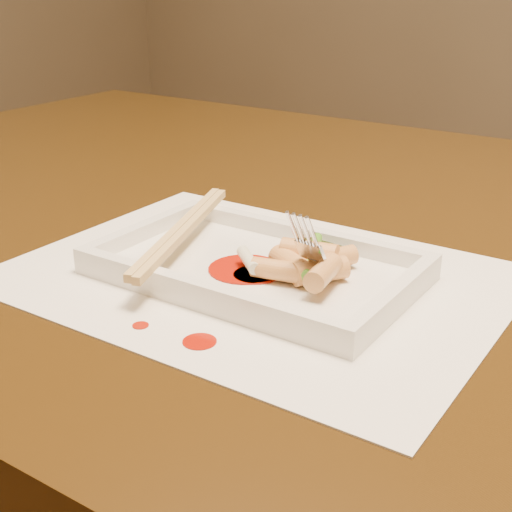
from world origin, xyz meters
The scene contains 23 objects.
table centered at (0.00, 0.00, 0.65)m, with size 1.40×0.90×0.75m.
placemat centered at (0.07, -0.18, 0.75)m, with size 0.40×0.30×0.00m, color white.
sauce_splatter_a centered at (0.10, -0.29, 0.75)m, with size 0.02×0.02×0.00m, color #A71304.
sauce_splatter_b centered at (0.05, -0.30, 0.75)m, with size 0.01×0.01×0.00m, color #A71304.
plate_base centered at (0.07, -0.18, 0.76)m, with size 0.26×0.16×0.01m, color white.
plate_rim_far centered at (0.07, -0.10, 0.77)m, with size 0.26×0.01×0.01m, color white.
plate_rim_near centered at (0.07, -0.25, 0.77)m, with size 0.26×0.01×0.01m, color white.
plate_rim_left centered at (-0.05, -0.18, 0.77)m, with size 0.01×0.14×0.01m, color white.
plate_rim_right centered at (0.20, -0.18, 0.77)m, with size 0.01×0.14×0.01m, color white.
veg_piece centered at (0.11, -0.14, 0.77)m, with size 0.04×0.03×0.01m, color black.
scallion_white centered at (0.08, -0.19, 0.77)m, with size 0.01×0.01×0.04m, color #EAEACC.
scallion_green centered at (0.12, -0.16, 0.77)m, with size 0.01×0.01×0.09m, color #3D8F17.
chopstick_a centered at (-0.01, -0.18, 0.78)m, with size 0.01×0.22×0.01m, color tan.
chopstick_b centered at (0.00, -0.18, 0.78)m, with size 0.01×0.22×0.01m, color tan.
fork centered at (0.14, -0.16, 0.83)m, with size 0.09×0.10×0.14m, color silver, non-canonical shape.
sauce_blob_0 centered at (0.07, -0.19, 0.76)m, with size 0.06×0.06×0.00m, color #A71304.
sauce_blob_1 centered at (0.08, -0.19, 0.76)m, with size 0.04×0.04×0.00m, color #A71304.
rice_cake_0 centered at (0.13, -0.15, 0.77)m, with size 0.02×0.02×0.05m, color #DFB068.
rice_cake_1 centered at (0.13, -0.18, 0.77)m, with size 0.02×0.02×0.04m, color #DFB068.
rice_cake_2 centered at (0.14, -0.19, 0.78)m, with size 0.02×0.02×0.04m, color #DFB068.
rice_cake_3 centered at (0.11, -0.19, 0.77)m, with size 0.02×0.02×0.05m, color #DFB068.
rice_cake_4 centered at (0.11, -0.18, 0.77)m, with size 0.02×0.02×0.04m, color #DFB068.
rice_cake_5 centered at (0.11, -0.16, 0.78)m, with size 0.02×0.02×0.05m, color #DFB068.
Camera 1 is at (0.38, -0.63, 0.99)m, focal length 50.00 mm.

